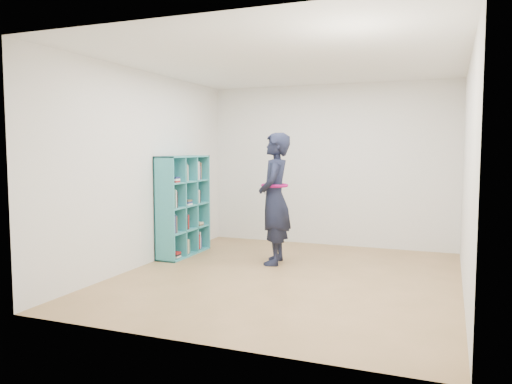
% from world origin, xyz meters
% --- Properties ---
extents(floor, '(4.50, 4.50, 0.00)m').
position_xyz_m(floor, '(0.00, 0.00, 0.00)').
color(floor, olive).
rests_on(floor, ground).
extents(ceiling, '(4.50, 4.50, 0.00)m').
position_xyz_m(ceiling, '(0.00, 0.00, 2.60)').
color(ceiling, white).
rests_on(ceiling, wall_back).
extents(wall_left, '(0.02, 4.50, 2.60)m').
position_xyz_m(wall_left, '(-2.00, 0.00, 1.30)').
color(wall_left, white).
rests_on(wall_left, floor).
extents(wall_right, '(0.02, 4.50, 2.60)m').
position_xyz_m(wall_right, '(2.00, 0.00, 1.30)').
color(wall_right, white).
rests_on(wall_right, floor).
extents(wall_back, '(4.00, 0.02, 2.60)m').
position_xyz_m(wall_back, '(0.00, 2.25, 1.30)').
color(wall_back, white).
rests_on(wall_back, floor).
extents(wall_front, '(4.00, 0.02, 2.60)m').
position_xyz_m(wall_front, '(0.00, -2.25, 1.30)').
color(wall_front, white).
rests_on(wall_front, floor).
extents(bookshelf, '(0.32, 1.10, 1.47)m').
position_xyz_m(bookshelf, '(-1.85, 0.71, 0.71)').
color(bookshelf, teal).
rests_on(bookshelf, floor).
extents(person, '(0.55, 0.72, 1.79)m').
position_xyz_m(person, '(-0.39, 0.66, 0.90)').
color(person, black).
rests_on(person, floor).
extents(smartphone, '(0.05, 0.11, 0.14)m').
position_xyz_m(smartphone, '(-0.55, 0.70, 1.01)').
color(smartphone, silver).
rests_on(smartphone, person).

